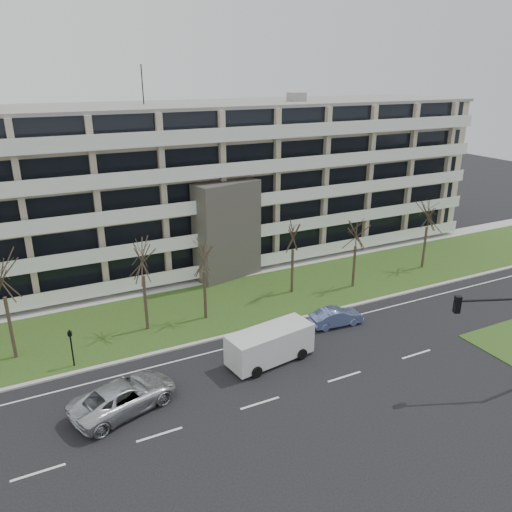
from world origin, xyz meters
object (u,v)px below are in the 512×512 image
blue_sedan (336,317)px  traffic_signal (508,327)px  white_van (271,342)px  silver_pickup (124,396)px  pedestrian_signal (71,343)px

blue_sedan → traffic_signal: (4.20, -11.00, 3.45)m
white_van → silver_pickup: bearing=176.2°
traffic_signal → white_van: bearing=162.7°
white_van → pedestrian_signal: 12.93m
blue_sedan → traffic_signal: traffic_signal is taller
traffic_signal → pedestrian_signal: 26.86m
silver_pickup → pedestrian_signal: pedestrian_signal is taller
silver_pickup → blue_sedan: (16.62, 2.95, -0.18)m
silver_pickup → pedestrian_signal: size_ratio=2.29×
blue_sedan → white_van: white_van is taller
blue_sedan → silver_pickup: bearing=104.9°
white_van → traffic_signal: 14.36m
silver_pickup → traffic_signal: size_ratio=0.96×
white_van → pedestrian_signal: size_ratio=2.29×
silver_pickup → blue_sedan: 16.88m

